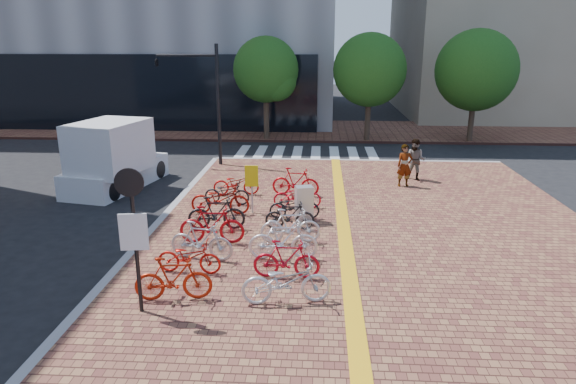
# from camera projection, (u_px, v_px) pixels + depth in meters

# --- Properties ---
(ground) EXTENTS (120.00, 120.00, 0.00)m
(ground) POSITION_uv_depth(u_px,v_px,m) (274.00, 260.00, 14.10)
(ground) COLOR black
(ground) RESTS_ON ground
(sidewalk) EXTENTS (14.00, 34.00, 0.15)m
(sidewalk) POSITION_uv_depth(u_px,v_px,m) (417.00, 376.00, 9.11)
(sidewalk) COLOR brown
(sidewalk) RESTS_ON ground
(tactile_strip) EXTENTS (0.40, 34.00, 0.01)m
(tactile_strip) POSITION_uv_depth(u_px,v_px,m) (360.00, 370.00, 9.15)
(tactile_strip) COLOR gold
(tactile_strip) RESTS_ON sidewalk
(kerb_west) EXTENTS (0.25, 34.00, 0.15)m
(kerb_west) POSITION_uv_depth(u_px,v_px,m) (36.00, 361.00, 9.53)
(kerb_west) COLOR gray
(kerb_west) RESTS_ON ground
(kerb_north) EXTENTS (14.00, 0.25, 0.15)m
(kerb_north) POSITION_uv_depth(u_px,v_px,m) (356.00, 161.00, 25.38)
(kerb_north) COLOR gray
(kerb_north) RESTS_ON ground
(far_sidewalk) EXTENTS (70.00, 8.00, 0.15)m
(far_sidewalk) POSITION_uv_depth(u_px,v_px,m) (302.00, 130.00, 34.18)
(far_sidewalk) COLOR brown
(far_sidewalk) RESTS_ON ground
(crosswalk) EXTENTS (7.50, 4.00, 0.01)m
(crosswalk) POSITION_uv_depth(u_px,v_px,m) (306.00, 153.00, 27.47)
(crosswalk) COLOR silver
(crosswalk) RESTS_ON ground
(street_trees) EXTENTS (16.20, 4.60, 6.35)m
(street_trees) POSITION_uv_depth(u_px,v_px,m) (388.00, 72.00, 29.34)
(street_trees) COLOR #38281E
(street_trees) RESTS_ON far_sidewalk
(bike_0) EXTENTS (1.79, 0.74, 1.05)m
(bike_0) POSITION_uv_depth(u_px,v_px,m) (173.00, 279.00, 11.51)
(bike_0) COLOR #A4200B
(bike_0) RESTS_ON sidewalk
(bike_1) EXTENTS (1.67, 0.68, 0.86)m
(bike_1) POSITION_uv_depth(u_px,v_px,m) (189.00, 257.00, 12.90)
(bike_1) COLOR red
(bike_1) RESTS_ON sidewalk
(bike_2) EXTENTS (1.84, 0.83, 1.07)m
(bike_2) POSITION_uv_depth(u_px,v_px,m) (201.00, 241.00, 13.68)
(bike_2) COLOR #B3B3B7
(bike_2) RESTS_ON sidewalk
(bike_3) EXTENTS (1.90, 0.59, 1.13)m
(bike_3) POSITION_uv_depth(u_px,v_px,m) (212.00, 225.00, 14.76)
(bike_3) COLOR #AA0C13
(bike_3) RESTS_ON sidewalk
(bike_4) EXTENTS (1.81, 0.67, 1.07)m
(bike_4) POSITION_uv_depth(u_px,v_px,m) (216.00, 213.00, 15.86)
(bike_4) COLOR black
(bike_4) RESTS_ON sidewalk
(bike_5) EXTENTS (1.98, 0.70, 1.04)m
(bike_5) POSITION_uv_depth(u_px,v_px,m) (220.00, 199.00, 17.29)
(bike_5) COLOR #9D130B
(bike_5) RESTS_ON sidewalk
(bike_6) EXTENTS (1.68, 0.69, 0.86)m
(bike_6) POSITION_uv_depth(u_px,v_px,m) (227.00, 193.00, 18.36)
(bike_6) COLOR black
(bike_6) RESTS_ON sidewalk
(bike_7) EXTENTS (1.79, 0.83, 0.91)m
(bike_7) POSITION_uv_depth(u_px,v_px,m) (236.00, 183.00, 19.48)
(bike_7) COLOR #B20D0C
(bike_7) RESTS_ON sidewalk
(bike_8) EXTENTS (2.09, 1.02, 1.05)m
(bike_8) POSITION_uv_depth(u_px,v_px,m) (286.00, 281.00, 11.37)
(bike_8) COLOR silver
(bike_8) RESTS_ON sidewalk
(bike_9) EXTENTS (1.65, 0.49, 0.99)m
(bike_9) POSITION_uv_depth(u_px,v_px,m) (286.00, 259.00, 12.60)
(bike_9) COLOR #A30B1A
(bike_9) RESTS_ON sidewalk
(bike_10) EXTENTS (1.89, 0.63, 1.12)m
(bike_10) POSITION_uv_depth(u_px,v_px,m) (283.00, 240.00, 13.66)
(bike_10) COLOR silver
(bike_10) RESTS_ON sidewalk
(bike_11) EXTENTS (1.79, 0.71, 1.05)m
(bike_11) POSITION_uv_depth(u_px,v_px,m) (291.00, 226.00, 14.79)
(bike_11) COLOR silver
(bike_11) RESTS_ON sidewalk
(bike_12) EXTENTS (1.55, 0.46, 0.93)m
(bike_12) POSITION_uv_depth(u_px,v_px,m) (290.00, 216.00, 15.85)
(bike_12) COLOR black
(bike_12) RESTS_ON sidewalk
(bike_13) EXTENTS (1.69, 0.69, 0.87)m
(bike_13) POSITION_uv_depth(u_px,v_px,m) (294.00, 206.00, 16.85)
(bike_13) COLOR black
(bike_13) RESTS_ON sidewalk
(bike_14) EXTENTS (1.70, 0.66, 0.88)m
(bike_14) POSITION_uv_depth(u_px,v_px,m) (297.00, 196.00, 17.96)
(bike_14) COLOR red
(bike_14) RESTS_ON sidewalk
(bike_15) EXTENTS (1.84, 0.71, 1.08)m
(bike_15) POSITION_uv_depth(u_px,v_px,m) (296.00, 182.00, 19.36)
(bike_15) COLOR red
(bike_15) RESTS_ON sidewalk
(pedestrian_a) EXTENTS (0.68, 0.51, 1.71)m
(pedestrian_a) POSITION_uv_depth(u_px,v_px,m) (405.00, 165.00, 20.53)
(pedestrian_a) COLOR gray
(pedestrian_a) RESTS_ON sidewalk
(pedestrian_b) EXTENTS (1.05, 0.96, 1.75)m
(pedestrian_b) POSITION_uv_depth(u_px,v_px,m) (415.00, 160.00, 21.42)
(pedestrian_b) COLOR #4E5563
(pedestrian_b) RESTS_ON sidewalk
(utility_box) EXTENTS (0.63, 0.52, 1.18)m
(utility_box) POSITION_uv_depth(u_px,v_px,m) (304.00, 204.00, 16.55)
(utility_box) COLOR silver
(utility_box) RESTS_ON sidewalk
(yellow_sign) EXTENTS (0.45, 0.11, 1.66)m
(yellow_sign) POSITION_uv_depth(u_px,v_px,m) (252.00, 180.00, 17.21)
(yellow_sign) COLOR #B7B7BC
(yellow_sign) RESTS_ON sidewalk
(notice_sign) EXTENTS (0.60, 0.17, 3.22)m
(notice_sign) POSITION_uv_depth(u_px,v_px,m) (133.00, 224.00, 10.56)
(notice_sign) COLOR black
(notice_sign) RESTS_ON sidewalk
(traffic_light_pole) EXTENTS (2.97, 1.15, 5.54)m
(traffic_light_pole) POSITION_uv_depth(u_px,v_px,m) (190.00, 82.00, 23.47)
(traffic_light_pole) COLOR black
(traffic_light_pole) RESTS_ON sidewalk
(box_truck) EXTENTS (3.07, 5.22, 2.83)m
(box_truck) POSITION_uv_depth(u_px,v_px,m) (114.00, 156.00, 20.77)
(box_truck) COLOR silver
(box_truck) RESTS_ON ground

